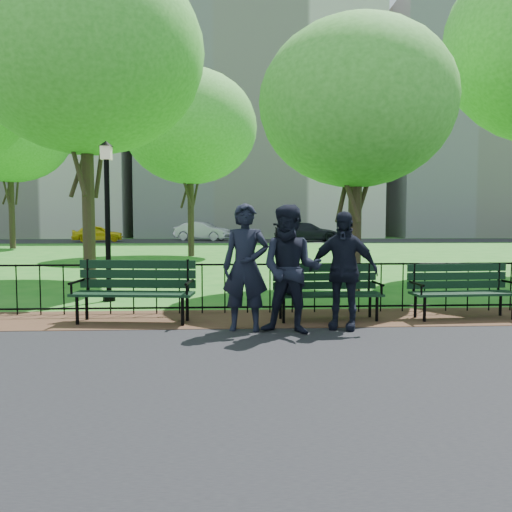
{
  "coord_description": "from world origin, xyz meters",
  "views": [
    {
      "loc": [
        -0.9,
        -6.76,
        1.64
      ],
      "look_at": [
        -0.47,
        1.5,
        1.06
      ],
      "focal_mm": 35.0,
      "sensor_mm": 36.0,
      "label": 1
    }
  ],
  "objects": [
    {
      "name": "ground",
      "position": [
        0.0,
        0.0,
        0.0
      ],
      "size": [
        120.0,
        120.0,
        0.0
      ],
      "primitive_type": "plane",
      "color": "#216A1B"
    },
    {
      "name": "asphalt_path",
      "position": [
        0.0,
        -3.4,
        0.01
      ],
      "size": [
        60.0,
        9.2,
        0.01
      ],
      "primitive_type": "cube",
      "color": "black",
      "rests_on": "ground"
    },
    {
      "name": "dirt_strip",
      "position": [
        0.0,
        1.5,
        0.01
      ],
      "size": [
        60.0,
        1.6,
        0.01
      ],
      "primitive_type": "cube",
      "color": "#342315",
      "rests_on": "ground"
    },
    {
      "name": "far_street",
      "position": [
        0.0,
        35.0,
        0.01
      ],
      "size": [
        70.0,
        9.0,
        0.01
      ],
      "primitive_type": "cube",
      "color": "black",
      "rests_on": "ground"
    },
    {
      "name": "iron_fence",
      "position": [
        0.0,
        2.0,
        0.5
      ],
      "size": [
        24.06,
        0.06,
        1.0
      ],
      "color": "black",
      "rests_on": "ground"
    },
    {
      "name": "apartment_west",
      "position": [
        -22.0,
        48.0,
        13.0
      ],
      "size": [
        22.0,
        15.0,
        26.0
      ],
      "primitive_type": "cube",
      "color": "beige",
      "rests_on": "ground"
    },
    {
      "name": "apartment_mid",
      "position": [
        2.0,
        48.0,
        15.0
      ],
      "size": [
        24.0,
        15.0,
        30.0
      ],
      "primitive_type": "cube",
      "color": "beige",
      "rests_on": "ground"
    },
    {
      "name": "apartment_east",
      "position": [
        26.0,
        48.0,
        12.0
      ],
      "size": [
        20.0,
        15.0,
        24.0
      ],
      "primitive_type": "cube",
      "color": "beige",
      "rests_on": "ground"
    },
    {
      "name": "park_bench_main",
      "position": [
        0.43,
        1.28,
        0.62
      ],
      "size": [
        1.78,
        0.62,
        1.0
      ],
      "rotation": [
        0.0,
        0.0,
        0.04
      ],
      "color": "black",
      "rests_on": "ground"
    },
    {
      "name": "park_bench_left_a",
      "position": [
        -2.45,
        1.34,
        0.63
      ],
      "size": [
        1.98,
        0.79,
        1.09
      ],
      "rotation": [
        0.0,
        0.0,
        -0.1
      ],
      "color": "black",
      "rests_on": "ground"
    },
    {
      "name": "park_bench_right_a",
      "position": [
        2.98,
        1.39,
        0.57
      ],
      "size": [
        1.79,
        0.64,
        1.0
      ],
      "rotation": [
        0.0,
        0.0,
        0.06
      ],
      "color": "black",
      "rests_on": "ground"
    },
    {
      "name": "lamppost",
      "position": [
        -3.4,
        3.57,
        1.78
      ],
      "size": [
        0.29,
        0.29,
        3.26
      ],
      "color": "black",
      "rests_on": "ground"
    },
    {
      "name": "tree_near_w",
      "position": [
        -4.71,
        6.91,
        6.08
      ],
      "size": [
        6.29,
        6.29,
        8.77
      ],
      "color": "#2D2116",
      "rests_on": "ground"
    },
    {
      "name": "tree_near_e",
      "position": [
        1.97,
        4.64,
        4.29
      ],
      "size": [
        4.44,
        4.44,
        6.19
      ],
      "color": "#2D2116",
      "rests_on": "ground"
    },
    {
      "name": "tree_far_c",
      "position": [
        -2.75,
        16.81,
        6.0
      ],
      "size": [
        6.2,
        6.2,
        8.64
      ],
      "color": "#2D2116",
      "rests_on": "ground"
    },
    {
      "name": "tree_far_w",
      "position": [
        -13.96,
        23.84,
        7.03
      ],
      "size": [
        7.26,
        7.26,
        10.13
      ],
      "color": "#2D2116",
      "rests_on": "ground"
    },
    {
      "name": "person_left",
      "position": [
        -0.67,
        0.61,
        0.96
      ],
      "size": [
        0.75,
        0.55,
        1.9
      ],
      "primitive_type": "imported",
      "rotation": [
        0.0,
        0.0,
        -0.15
      ],
      "color": "black",
      "rests_on": "asphalt_path"
    },
    {
      "name": "person_mid",
      "position": [
        -0.02,
        0.37,
        0.95
      ],
      "size": [
        1.01,
        0.71,
        1.87
      ],
      "primitive_type": "imported",
      "rotation": [
        0.0,
        0.0,
        -0.29
      ],
      "color": "black",
      "rests_on": "asphalt_path"
    },
    {
      "name": "person_right",
      "position": [
        0.79,
        0.66,
        0.9
      ],
      "size": [
        1.13,
        0.8,
        1.78
      ],
      "primitive_type": "imported",
      "rotation": [
        0.0,
        0.0,
        -0.41
      ],
      "color": "black",
      "rests_on": "asphalt_path"
    },
    {
      "name": "taxi",
      "position": [
        -11.46,
        33.4,
        0.68
      ],
      "size": [
        4.19,
        2.56,
        1.33
      ],
      "primitive_type": "imported",
      "rotation": [
        0.0,
        0.0,
        1.84
      ],
      "color": "yellow",
      "rests_on": "far_street"
    },
    {
      "name": "sedan_silver",
      "position": [
        -3.23,
        35.44,
        0.8
      ],
      "size": [
        5.04,
        3.34,
        1.57
      ],
      "primitive_type": "imported",
      "rotation": [
        0.0,
        0.0,
        1.18
      ],
      "color": "#9EA1A5",
      "rests_on": "far_street"
    },
    {
      "name": "sedan_dark",
      "position": [
        5.23,
        33.03,
        0.77
      ],
      "size": [
        5.32,
        2.3,
        1.52
      ],
      "primitive_type": "imported",
      "rotation": [
        0.0,
        0.0,
        1.6
      ],
      "color": "black",
      "rests_on": "far_street"
    }
  ]
}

